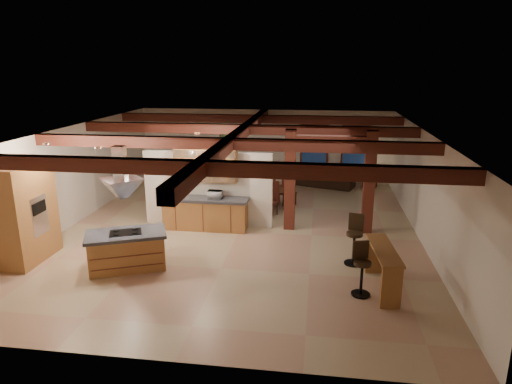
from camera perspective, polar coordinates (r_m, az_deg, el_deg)
ground at (r=13.12m, az=-2.14°, el=-4.98°), size 12.00×12.00×0.00m
room_walls at (r=12.60m, az=-2.22°, el=2.62°), size 12.00×12.00×12.00m
ceiling_beams at (r=12.42m, az=-2.27°, el=7.03°), size 10.00×12.00×0.28m
timber_posts at (r=12.91m, az=9.18°, el=2.67°), size 2.50×0.30×2.90m
partition_wall at (r=13.45m, az=-6.01°, el=0.39°), size 3.80×0.18×2.20m
pantry_cabinet at (r=12.18m, az=-26.69°, el=-2.37°), size 0.67×1.60×2.40m
back_counter at (r=13.26m, az=-6.34°, el=-2.65°), size 2.50×0.66×0.94m
upper_display_cabinet at (r=13.09m, az=-6.30°, el=3.35°), size 1.80×0.36×0.95m
range_hood at (r=10.70m, az=-16.35°, el=-0.37°), size 1.10×1.10×1.40m
back_windows at (r=18.29m, az=9.82°, el=5.61°), size 2.70×0.07×1.70m
framed_art at (r=18.62m, az=-3.58°, el=6.60°), size 0.65×0.05×0.85m
recessed_cans at (r=11.32m, az=-16.85°, el=6.10°), size 3.16×2.46×0.03m
kitchen_island at (r=11.12m, az=-15.83°, el=-6.98°), size 2.03×1.59×0.90m
dining_table at (r=15.26m, az=0.95°, el=-0.66°), size 2.01×1.29×0.67m
sofa at (r=18.10m, az=8.56°, el=1.78°), size 2.46×1.59×0.67m
microwave at (r=13.03m, az=-5.15°, el=-0.31°), size 0.41×0.29×0.22m
bar_counter at (r=10.03m, az=15.59°, el=-8.41°), size 0.60×1.80×0.93m
side_table at (r=18.22m, az=14.06°, el=1.41°), size 0.60×0.60×0.57m
table_lamp at (r=18.10m, az=14.16°, el=3.02°), size 0.29×0.29×0.34m
bar_stool_a at (r=9.74m, az=13.05°, el=-9.31°), size 0.40×0.42×1.13m
bar_stool_b at (r=11.13m, az=12.21°, el=-5.79°), size 0.43×0.45×1.22m
dining_chairs at (r=15.20m, az=0.95°, el=0.15°), size 2.21×2.21×1.10m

